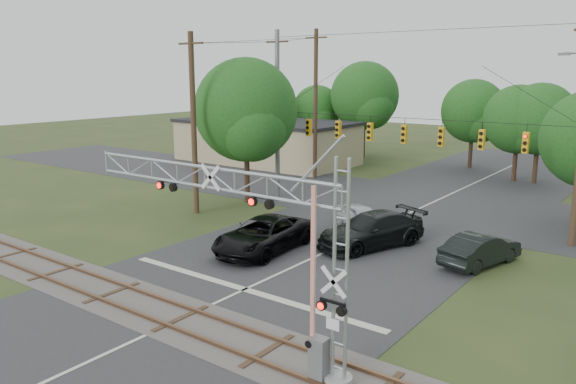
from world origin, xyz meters
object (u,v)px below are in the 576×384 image
Objects in this scene: car_dark at (371,230)px; sedan_silver at (361,217)px; crossing_gantry at (252,229)px; traffic_signal_span at (419,126)px; pickup_black at (263,235)px; commercial_building at (266,141)px.

sedan_silver is at bearing 148.98° from car_dark.
traffic_signal_span reaches higher than crossing_gantry.
pickup_black is 28.33m from commercial_building.
traffic_signal_span is at bearing 66.53° from pickup_black.
car_dark is 3.43m from sedan_silver.
pickup_black is 0.34× the size of commercial_building.
traffic_signal_span is (-2.84, 18.35, 1.52)m from crossing_gantry.
car_dark is (0.44, -6.22, -4.76)m from traffic_signal_span.
commercial_building is at bearing 128.29° from crossing_gantry.
traffic_signal_span is at bearing -29.28° from commercial_building.
sedan_silver is 24.97m from commercial_building.
sedan_silver is at bearing 106.96° from crossing_gantry.
commercial_building reaches higher than car_dark.
car_dark is (3.93, 3.85, 0.03)m from pickup_black.
crossing_gantry is 38.78m from commercial_building.
pickup_black is at bearing -114.78° from car_dark.
car_dark is at bearing -114.92° from sedan_silver.
crossing_gantry is 18.63m from traffic_signal_span.
car_dark is at bearing 40.05° from pickup_black.
sedan_silver is (-1.68, -3.53, -4.94)m from traffic_signal_span.
commercial_building is at bearing 124.28° from pickup_black.
traffic_signal_span reaches higher than pickup_black.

